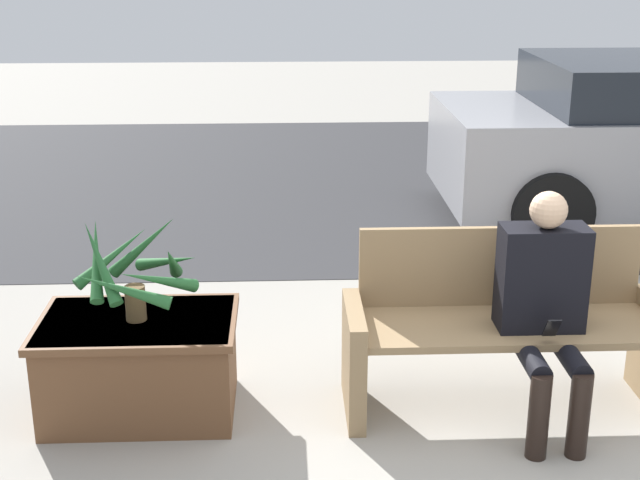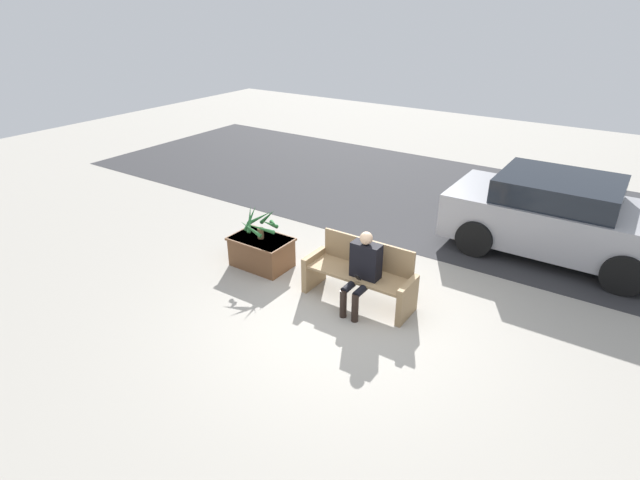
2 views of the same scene
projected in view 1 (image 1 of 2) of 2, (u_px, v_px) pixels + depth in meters
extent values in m
plane|color=#9E998E|center=(553.00, 461.00, 4.34)|extent=(30.00, 30.00, 0.00)
cube|color=#2D2D30|center=(404.00, 177.00, 9.52)|extent=(20.00, 6.00, 0.01)
cube|color=#8C704C|center=(354.00, 360.00, 4.71)|extent=(0.09, 0.58, 0.59)
cube|color=#8C704C|center=(509.00, 327.00, 4.69)|extent=(1.55, 0.53, 0.04)
cube|color=#8C704C|center=(500.00, 266.00, 4.87)|extent=(1.55, 0.04, 0.45)
cube|color=black|center=(542.00, 278.00, 4.56)|extent=(0.44, 0.22, 0.55)
sphere|color=tan|center=(549.00, 210.00, 4.43)|extent=(0.19, 0.19, 0.19)
cylinder|color=black|center=(529.00, 356.00, 4.45)|extent=(0.11, 0.45, 0.11)
cylinder|color=black|center=(569.00, 355.00, 4.46)|extent=(0.11, 0.45, 0.11)
cylinder|color=black|center=(539.00, 417.00, 4.30)|extent=(0.10, 0.10, 0.44)
cylinder|color=black|center=(579.00, 416.00, 4.31)|extent=(0.10, 0.10, 0.44)
cube|color=black|center=(552.00, 328.00, 4.40)|extent=(0.07, 0.09, 0.12)
cube|color=brown|center=(140.00, 366.00, 4.72)|extent=(0.98, 0.64, 0.53)
cube|color=brown|center=(137.00, 323.00, 4.64)|extent=(1.03, 0.69, 0.04)
cylinder|color=brown|center=(136.00, 303.00, 4.60)|extent=(0.11, 0.11, 0.19)
cone|color=#26602D|center=(172.00, 262.00, 4.55)|extent=(0.09, 0.44, 0.31)
cone|color=#26602D|center=(167.00, 261.00, 4.72)|extent=(0.40, 0.37, 0.21)
cone|color=#26602D|center=(143.00, 246.00, 4.69)|extent=(0.40, 0.14, 0.37)
cone|color=#26602D|center=(112.00, 256.00, 4.69)|extent=(0.39, 0.35, 0.27)
cone|color=#26602D|center=(96.00, 260.00, 4.49)|extent=(0.13, 0.41, 0.36)
cone|color=#26602D|center=(100.00, 263.00, 4.43)|extent=(0.27, 0.36, 0.38)
cone|color=#26602D|center=(124.00, 290.00, 4.34)|extent=(0.48, 0.10, 0.21)
cone|color=#26602D|center=(159.00, 280.00, 4.40)|extent=(0.38, 0.37, 0.25)
cylinder|color=black|center=(552.00, 213.00, 7.13)|extent=(0.66, 0.18, 0.66)
cylinder|color=black|center=(499.00, 160.00, 8.84)|extent=(0.66, 0.18, 0.66)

